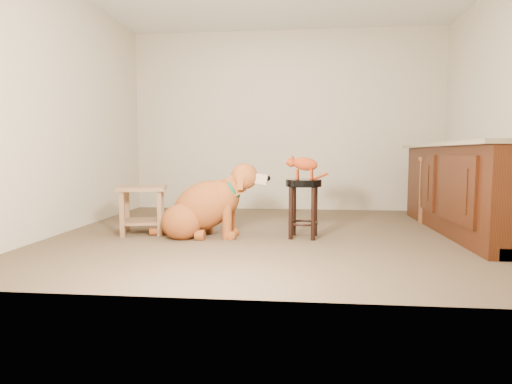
# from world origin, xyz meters

# --- Properties ---
(floor) EXTENTS (4.50, 4.00, 0.01)m
(floor) POSITION_xyz_m (0.00, 0.00, 0.00)
(floor) COLOR brown
(floor) RESTS_ON ground
(room_shell) EXTENTS (4.54, 4.04, 2.62)m
(room_shell) POSITION_xyz_m (0.00, 0.00, 1.68)
(room_shell) COLOR beige
(room_shell) RESTS_ON ground
(cabinet_run) EXTENTS (0.70, 2.56, 0.94)m
(cabinet_run) POSITION_xyz_m (1.94, 0.30, 0.44)
(cabinet_run) COLOR #411B0B
(cabinet_run) RESTS_ON ground
(padded_stool) EXTENTS (0.35, 0.35, 0.58)m
(padded_stool) POSITION_xyz_m (0.24, -0.15, 0.41)
(padded_stool) COLOR black
(padded_stool) RESTS_ON ground
(wood_stool) EXTENTS (0.53, 0.53, 0.79)m
(wood_stool) POSITION_xyz_m (1.85, 0.97, 0.41)
(wood_stool) COLOR brown
(wood_stool) RESTS_ON ground
(side_table) EXTENTS (0.57, 0.57, 0.49)m
(side_table) POSITION_xyz_m (-1.41, -0.09, 0.32)
(side_table) COLOR brown
(side_table) RESTS_ON ground
(golden_retriever) EXTENTS (1.24, 0.61, 0.78)m
(golden_retriever) POSITION_xyz_m (-0.73, -0.21, 0.29)
(golden_retriever) COLOR brown
(golden_retriever) RESTS_ON ground
(tabby_kitten) EXTENTS (0.42, 0.15, 0.26)m
(tabby_kitten) POSITION_xyz_m (0.23, -0.15, 0.72)
(tabby_kitten) COLOR maroon
(tabby_kitten) RESTS_ON padded_stool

